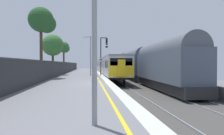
{
  "coord_description": "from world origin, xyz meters",
  "views": [
    {
      "loc": [
        -1.26,
        -16.68,
        1.6
      ],
      "look_at": [
        1.33,
        6.54,
        1.18
      ],
      "focal_mm": 32.3,
      "sensor_mm": 36.0,
      "label": 1
    }
  ],
  "objects_px": {
    "signal_gantry": "(103,52)",
    "speed_limit_sign": "(101,64)",
    "platform_lamp_mid": "(91,52)",
    "background_tree_left": "(43,22)",
    "background_tree_right": "(53,46)",
    "freight_train_adjacent_track": "(126,63)",
    "background_tree_centre": "(64,48)",
    "commuter_train_at_platform": "(106,65)"
  },
  "relations": [
    {
      "from": "freight_train_adjacent_track",
      "to": "background_tree_centre",
      "type": "distance_m",
      "value": 19.18
    },
    {
      "from": "background_tree_left",
      "to": "background_tree_right",
      "type": "xyz_separation_m",
      "value": [
        -0.05,
        6.72,
        -2.16
      ]
    },
    {
      "from": "freight_train_adjacent_track",
      "to": "signal_gantry",
      "type": "distance_m",
      "value": 12.12
    },
    {
      "from": "commuter_train_at_platform",
      "to": "background_tree_right",
      "type": "relative_size",
      "value": 7.09
    },
    {
      "from": "signal_gantry",
      "to": "platform_lamp_mid",
      "type": "distance_m",
      "value": 2.51
    },
    {
      "from": "background_tree_centre",
      "to": "background_tree_right",
      "type": "distance_m",
      "value": 22.12
    },
    {
      "from": "speed_limit_sign",
      "to": "background_tree_left",
      "type": "relative_size",
      "value": 0.31
    },
    {
      "from": "freight_train_adjacent_track",
      "to": "background_tree_left",
      "type": "height_order",
      "value": "background_tree_left"
    },
    {
      "from": "platform_lamp_mid",
      "to": "background_tree_right",
      "type": "distance_m",
      "value": 6.41
    },
    {
      "from": "freight_train_adjacent_track",
      "to": "speed_limit_sign",
      "type": "relative_size",
      "value": 22.13
    },
    {
      "from": "commuter_train_at_platform",
      "to": "freight_train_adjacent_track",
      "type": "distance_m",
      "value": 4.59
    },
    {
      "from": "signal_gantry",
      "to": "background_tree_centre",
      "type": "relative_size",
      "value": 0.74
    },
    {
      "from": "speed_limit_sign",
      "to": "background_tree_centre",
      "type": "xyz_separation_m",
      "value": [
        -7.96,
        25.66,
        4.1
      ]
    },
    {
      "from": "background_tree_left",
      "to": "background_tree_centre",
      "type": "distance_m",
      "value": 28.79
    },
    {
      "from": "freight_train_adjacent_track",
      "to": "commuter_train_at_platform",
      "type": "bearing_deg",
      "value": 151.22
    },
    {
      "from": "background_tree_centre",
      "to": "platform_lamp_mid",
      "type": "bearing_deg",
      "value": -75.36
    },
    {
      "from": "signal_gantry",
      "to": "speed_limit_sign",
      "type": "distance_m",
      "value": 2.93
    },
    {
      "from": "freight_train_adjacent_track",
      "to": "signal_gantry",
      "type": "relative_size",
      "value": 10.05
    },
    {
      "from": "signal_gantry",
      "to": "speed_limit_sign",
      "type": "xyz_separation_m",
      "value": [
        -0.36,
        -2.29,
        -1.8
      ]
    },
    {
      "from": "signal_gantry",
      "to": "platform_lamp_mid",
      "type": "relative_size",
      "value": 1.02
    },
    {
      "from": "freight_train_adjacent_track",
      "to": "background_tree_centre",
      "type": "relative_size",
      "value": 7.49
    },
    {
      "from": "freight_train_adjacent_track",
      "to": "platform_lamp_mid",
      "type": "relative_size",
      "value": 10.29
    },
    {
      "from": "platform_lamp_mid",
      "to": "background_tree_left",
      "type": "height_order",
      "value": "background_tree_left"
    },
    {
      "from": "background_tree_left",
      "to": "signal_gantry",
      "type": "bearing_deg",
      "value": 36.93
    },
    {
      "from": "speed_limit_sign",
      "to": "platform_lamp_mid",
      "type": "relative_size",
      "value": 0.46
    },
    {
      "from": "signal_gantry",
      "to": "freight_train_adjacent_track",
      "type": "bearing_deg",
      "value": 62.76
    },
    {
      "from": "freight_train_adjacent_track",
      "to": "background_tree_centre",
      "type": "xyz_separation_m",
      "value": [
        -13.81,
        12.7,
        4.0
      ]
    },
    {
      "from": "platform_lamp_mid",
      "to": "speed_limit_sign",
      "type": "bearing_deg",
      "value": -19.74
    },
    {
      "from": "speed_limit_sign",
      "to": "platform_lamp_mid",
      "type": "bearing_deg",
      "value": 160.26
    },
    {
      "from": "speed_limit_sign",
      "to": "background_tree_right",
      "type": "xyz_separation_m",
      "value": [
        -6.86,
        3.62,
        2.69
      ]
    },
    {
      "from": "commuter_train_at_platform",
      "to": "signal_gantry",
      "type": "bearing_deg",
      "value": -96.6
    },
    {
      "from": "commuter_train_at_platform",
      "to": "platform_lamp_mid",
      "type": "height_order",
      "value": "platform_lamp_mid"
    },
    {
      "from": "commuter_train_at_platform",
      "to": "signal_gantry",
      "type": "height_order",
      "value": "signal_gantry"
    },
    {
      "from": "freight_train_adjacent_track",
      "to": "background_tree_left",
      "type": "relative_size",
      "value": 6.82
    },
    {
      "from": "speed_limit_sign",
      "to": "background_tree_left",
      "type": "xyz_separation_m",
      "value": [
        -6.81,
        -3.1,
        4.84
      ]
    },
    {
      "from": "speed_limit_sign",
      "to": "background_tree_right",
      "type": "height_order",
      "value": "background_tree_right"
    },
    {
      "from": "commuter_train_at_platform",
      "to": "background_tree_left",
      "type": "height_order",
      "value": "background_tree_left"
    },
    {
      "from": "signal_gantry",
      "to": "background_tree_right",
      "type": "distance_m",
      "value": 7.39
    },
    {
      "from": "speed_limit_sign",
      "to": "background_tree_left",
      "type": "height_order",
      "value": "background_tree_left"
    },
    {
      "from": "freight_train_adjacent_track",
      "to": "background_tree_right",
      "type": "bearing_deg",
      "value": -143.68
    },
    {
      "from": "freight_train_adjacent_track",
      "to": "background_tree_left",
      "type": "xyz_separation_m",
      "value": [
        -12.66,
        -16.06,
        4.74
      ]
    },
    {
      "from": "speed_limit_sign",
      "to": "platform_lamp_mid",
      "type": "height_order",
      "value": "platform_lamp_mid"
    }
  ]
}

